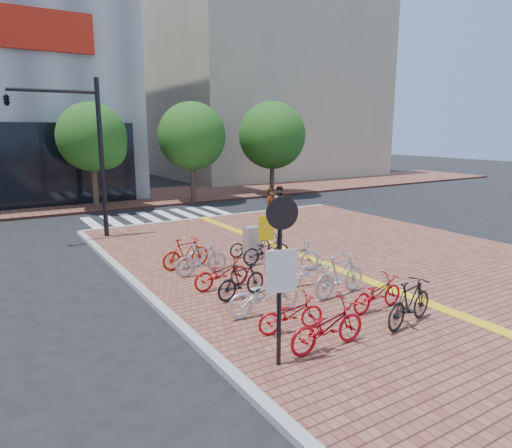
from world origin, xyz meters
TOP-DOWN VIEW (x-y plane):
  - ground at (0.00, 0.00)m, footprint 120.00×120.00m
  - kerb_north at (3.00, 12.00)m, footprint 14.00×0.25m
  - far_sidewalk at (0.00, 21.00)m, footprint 70.00×8.00m
  - building_beige at (18.00, 32.00)m, footprint 20.00×18.00m
  - crosswalk at (0.50, 14.00)m, footprint 7.50×4.00m
  - street_trees at (5.04, 17.45)m, footprint 16.20×4.60m
  - bike_0 at (-1.89, -2.44)m, footprint 1.87×0.65m
  - bike_1 at (-2.05, -1.39)m, footprint 1.65×0.79m
  - bike_2 at (-2.04, -0.25)m, footprint 1.98×0.81m
  - bike_3 at (-1.93, 1.03)m, footprint 1.65×0.71m
  - bike_4 at (-2.05, 1.96)m, footprint 1.71×0.60m
  - bike_5 at (-2.01, 3.40)m, footprint 1.72×0.55m
  - bike_6 at (-2.15, 4.29)m, footprint 1.71×0.62m
  - bike_7 at (0.48, -2.54)m, footprint 1.88×0.85m
  - bike_8 at (0.53, -1.51)m, footprint 1.68×0.64m
  - bike_9 at (0.43, -0.24)m, footprint 1.97×0.77m
  - bike_10 at (0.27, 0.90)m, footprint 1.61×0.62m
  - bike_11 at (0.51, 2.10)m, footprint 2.03×0.96m
  - bike_12 at (0.39, 3.40)m, footprint 1.81×0.67m
  - bike_13 at (0.39, 4.44)m, footprint 1.65×0.63m
  - pedestrian_a at (3.81, 8.23)m, footprint 0.72×0.54m
  - pedestrian_b at (4.83, 8.98)m, footprint 1.01×0.88m
  - utility_box at (0.23, 4.07)m, footprint 0.54×0.40m
  - yellow_sign at (-0.11, 2.67)m, footprint 0.48×0.19m
  - notice_sign at (-3.12, -2.50)m, footprint 0.60×0.21m
  - traffic_light_pole at (-4.71, 10.35)m, footprint 3.48×1.34m

SIDE VIEW (x-z plane):
  - ground at x=0.00m, z-range 0.00..0.00m
  - crosswalk at x=0.50m, z-range 0.00..0.01m
  - far_sidewalk at x=0.00m, z-range 0.00..0.15m
  - kerb_north at x=3.00m, z-range 0.00..0.15m
  - bike_1 at x=-2.05m, z-range 0.15..0.98m
  - bike_10 at x=0.27m, z-range 0.15..0.99m
  - bike_13 at x=0.39m, z-range 0.15..1.01m
  - bike_8 at x=0.53m, z-range 0.15..1.02m
  - bike_4 at x=-2.05m, z-range 0.15..1.05m
  - bike_12 at x=0.39m, z-range 0.15..1.09m
  - bike_3 at x=-1.93m, z-range 0.15..1.11m
  - bike_0 at x=-1.89m, z-range 0.15..1.13m
  - bike_6 at x=-2.15m, z-range 0.15..1.15m
  - bike_2 at x=-2.04m, z-range 0.15..1.17m
  - bike_5 at x=-2.01m, z-range 0.15..1.17m
  - bike_11 at x=0.51m, z-range 0.15..1.18m
  - bike_7 at x=0.48m, z-range 0.15..1.24m
  - bike_9 at x=0.43m, z-range 0.15..1.30m
  - utility_box at x=0.23m, z-range 0.15..1.31m
  - pedestrian_b at x=4.83m, z-range 0.15..1.91m
  - pedestrian_a at x=3.81m, z-range 0.15..1.96m
  - yellow_sign at x=-0.11m, z-range 0.50..2.30m
  - notice_sign at x=-3.12m, z-range 0.58..3.87m
  - street_trees at x=5.04m, z-range 0.92..7.27m
  - traffic_light_pole at x=-4.71m, z-range 1.38..7.87m
  - building_beige at x=18.00m, z-range 0.00..18.00m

